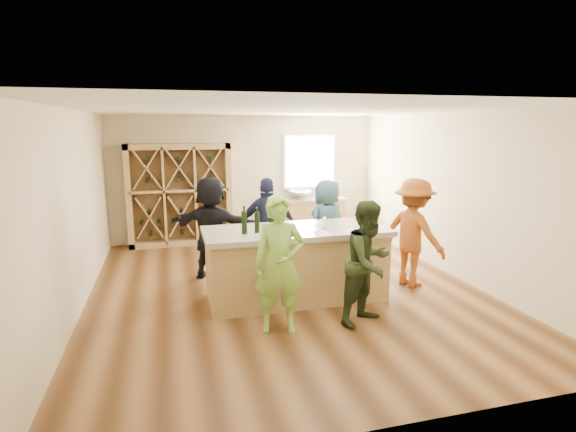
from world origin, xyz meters
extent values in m
cube|color=brown|center=(0.00, 0.00, -0.05)|extent=(6.00, 7.00, 0.10)
cube|color=white|center=(0.00, 0.00, 2.85)|extent=(6.00, 7.00, 0.10)
cube|color=beige|center=(0.00, 3.55, 1.40)|extent=(6.00, 0.10, 2.80)
cube|color=beige|center=(0.00, -3.55, 1.40)|extent=(6.00, 0.10, 2.80)
cube|color=beige|center=(-3.05, 0.00, 1.40)|extent=(0.10, 7.00, 2.80)
cube|color=beige|center=(3.05, 0.00, 1.40)|extent=(0.10, 7.00, 2.80)
cube|color=white|center=(1.50, 3.47, 1.75)|extent=(1.30, 0.06, 1.30)
cube|color=white|center=(1.50, 3.44, 1.75)|extent=(1.18, 0.01, 1.18)
cube|color=tan|center=(-1.50, 3.27, 1.10)|extent=(2.20, 0.45, 2.20)
cube|color=tan|center=(1.40, 3.20, 0.43)|extent=(1.60, 0.58, 0.86)
cube|color=#A79A88|center=(1.40, 3.20, 0.89)|extent=(1.70, 0.62, 0.06)
imported|color=silver|center=(1.20, 3.20, 1.01)|extent=(0.54, 0.54, 0.19)
cylinder|color=silver|center=(1.20, 3.38, 1.07)|extent=(0.02, 0.02, 0.30)
cube|color=tan|center=(0.06, -0.41, 0.50)|extent=(2.60, 1.00, 1.00)
cube|color=#A79A88|center=(0.06, -0.41, 1.04)|extent=(2.72, 1.12, 0.08)
cylinder|color=black|center=(-0.73, -0.53, 1.24)|extent=(0.08, 0.08, 0.32)
cylinder|color=black|center=(-0.54, -0.50, 1.22)|extent=(0.09, 0.09, 0.29)
cylinder|color=black|center=(-0.36, -0.63, 1.22)|extent=(0.08, 0.08, 0.29)
cylinder|color=black|center=(-0.21, -0.61, 1.23)|extent=(0.08, 0.08, 0.30)
cone|color=white|center=(-0.25, -0.85, 1.17)|extent=(0.09, 0.09, 0.18)
cone|color=white|center=(0.21, -0.86, 1.17)|extent=(0.08, 0.08, 0.17)
cone|color=white|center=(0.82, -0.86, 1.18)|extent=(0.09, 0.09, 0.19)
cone|color=white|center=(0.46, -0.53, 1.17)|extent=(0.09, 0.09, 0.17)
cone|color=white|center=(0.99, -0.61, 1.16)|extent=(0.07, 0.07, 0.17)
cube|color=white|center=(-0.31, -0.85, 1.08)|extent=(0.28, 0.34, 0.00)
cube|color=white|center=(0.33, -0.79, 1.08)|extent=(0.25, 0.32, 0.00)
cube|color=white|center=(0.87, -0.81, 1.08)|extent=(0.32, 0.38, 0.00)
imported|color=#8CC64C|center=(-0.44, -1.41, 0.87)|extent=(0.72, 0.58, 1.75)
imported|color=#263319|center=(0.75, -1.46, 0.82)|extent=(0.91, 0.76, 1.64)
imported|color=#994C19|center=(2.05, -0.34, 0.88)|extent=(0.93, 1.25, 1.76)
imported|color=#191E38|center=(-0.10, 0.79, 0.85)|extent=(1.10, 0.75, 1.70)
imported|color=#335972|center=(0.99, 0.80, 0.82)|extent=(0.94, 0.79, 1.64)
imported|color=black|center=(-1.06, 0.87, 0.88)|extent=(1.70, 1.32, 1.75)
camera|label=1|loc=(-1.73, -6.61, 2.57)|focal=28.00mm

